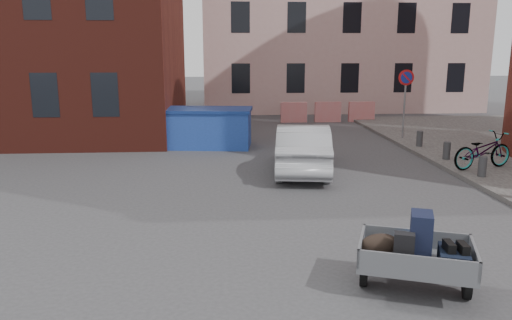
{
  "coord_description": "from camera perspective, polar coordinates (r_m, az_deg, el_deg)",
  "views": [
    {
      "loc": [
        -1.03,
        -9.33,
        3.47
      ],
      "look_at": [
        -0.3,
        1.43,
        1.1
      ],
      "focal_mm": 35.0,
      "sensor_mm": 36.0,
      "label": 1
    }
  ],
  "objects": [
    {
      "name": "trailer",
      "position": [
        7.69,
        17.74,
        -10.07
      ],
      "size": [
        1.88,
        1.98,
        1.2
      ],
      "rotation": [
        0.0,
        0.0,
        -0.35
      ],
      "color": "black",
      "rests_on": "ground"
    },
    {
      "name": "bicycle",
      "position": [
        15.82,
        24.48,
        1.0
      ],
      "size": [
        2.13,
        1.25,
        1.06
      ],
      "primitive_type": "imported",
      "rotation": [
        0.0,
        0.0,
        1.86
      ],
      "color": "black",
      "rests_on": "sidewalk"
    },
    {
      "name": "bollards",
      "position": [
        14.86,
        24.46,
        -0.68
      ],
      "size": [
        0.22,
        9.02,
        0.55
      ],
      "color": "#3A3A3D",
      "rests_on": "sidewalk"
    },
    {
      "name": "dumpster",
      "position": [
        18.39,
        -5.84,
        3.71
      ],
      "size": [
        3.57,
        2.13,
        1.42
      ],
      "rotation": [
        0.0,
        0.0,
        -0.12
      ],
      "color": "#2344A6",
      "rests_on": "ground"
    },
    {
      "name": "ground",
      "position": [
        10.0,
        2.29,
        -7.9
      ],
      "size": [
        120.0,
        120.0,
        0.0
      ],
      "primitive_type": "plane",
      "color": "#38383A",
      "rests_on": "ground"
    },
    {
      "name": "barriers",
      "position": [
        25.06,
        8.23,
        5.45
      ],
      "size": [
        4.7,
        0.18,
        1.0
      ],
      "color": "red",
      "rests_on": "ground"
    },
    {
      "name": "no_parking_sign",
      "position": [
        20.13,
        16.72,
        7.73
      ],
      "size": [
        0.6,
        0.09,
        2.65
      ],
      "color": "gray",
      "rests_on": "sidewalk"
    },
    {
      "name": "silver_car",
      "position": [
        14.56,
        5.35,
        1.37
      ],
      "size": [
        2.05,
        4.41,
        1.4
      ],
      "primitive_type": "imported",
      "rotation": [
        0.0,
        0.0,
        3.0
      ],
      "color": "#9A9BA1",
      "rests_on": "ground"
    }
  ]
}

